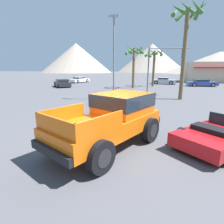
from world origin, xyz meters
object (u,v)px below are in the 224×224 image
Objects in this scene: parked_car_silver at (164,81)px; parked_car_white at (80,80)px; traffic_light_main at (164,61)px; palm_tree_tall at (186,28)px; palm_tree_leaning at (154,57)px; parked_car_blue at (201,83)px; street_lamp_post at (114,50)px; orange_pickup_truck at (114,117)px; palm_tree_short at (134,56)px; red_convertible_car at (221,134)px; parked_car_dark at (62,83)px.

parked_car_silver is 16.58m from parked_car_white.
traffic_light_main reaches higher than parked_car_white.
palm_tree_tall reaches higher than palm_tree_leaning.
street_lamp_post reaches higher than parked_car_blue.
parked_car_silver is at bearing 62.22° from palm_tree_leaning.
palm_tree_short is (0.05, 19.97, 3.51)m from orange_pickup_truck.
red_convertible_car is 0.72× the size of palm_tree_leaning.
parked_car_white is 0.94× the size of traffic_light_main.
parked_car_dark is 0.99× the size of parked_car_silver.
street_lamp_post is (9.78, -18.65, 3.79)m from parked_car_white.
red_convertible_car is 20.26m from palm_tree_short.
orange_pickup_truck is at bearing -81.78° from street_lamp_post.
orange_pickup_truck is 0.70× the size of street_lamp_post.
parked_car_silver is at bearing 110.26° from orange_pickup_truck.
parked_car_white is at bearing 117.66° from street_lamp_post.
parked_car_silver is 0.94× the size of parked_car_white.
red_convertible_car is 0.70× the size of palm_tree_short.
parked_car_dark is at bearing -79.79° from parked_car_blue.
parked_car_white is at bearing 142.69° from orange_pickup_truck.
street_lamp_post reaches higher than parked_car_dark.
red_convertible_car is 31.87m from parked_car_white.
red_convertible_car is (4.06, 0.56, -0.66)m from orange_pickup_truck.
parked_car_blue is 15.79m from palm_tree_tall.
parked_car_dark reaches higher than red_convertible_car.
traffic_light_main is 0.85× the size of palm_tree_short.
orange_pickup_truck is 26.66m from parked_car_blue.
red_convertible_car is 13.48m from traffic_light_main.
street_lamp_post is 0.87× the size of palm_tree_tall.
parked_car_silver is at bearing 82.24° from traffic_light_main.
street_lamp_post is at bearing -37.98° from parked_car_white.
palm_tree_tall is at bearing 97.76° from orange_pickup_truck.
palm_tree_short is 1.02× the size of palm_tree_leaning.
parked_car_silver reaches higher than parked_car_dark.
palm_tree_leaning is at bearing 71.41° from street_lamp_post.
parked_car_silver is 10.07m from palm_tree_short.
palm_tree_tall reaches higher than parked_car_white.
parked_car_white is 1.04× the size of parked_car_blue.
palm_tree_leaning is (4.49, 13.34, 0.12)m from street_lamp_post.
parked_car_silver is 0.98× the size of parked_car_blue.
orange_pickup_truck is 0.84× the size of palm_tree_short.
palm_tree_tall is at bearing -65.88° from parked_car_dark.
red_convertible_car is 23.04m from palm_tree_leaning.
palm_tree_tall is at bearing -64.53° from traffic_light_main.
parked_car_dark is at bearing 133.85° from street_lamp_post.
parked_car_dark is 19.04m from palm_tree_tall.
parked_car_silver is (5.35, 27.56, -0.46)m from orange_pickup_truck.
palm_tree_short reaches higher than parked_car_white.
palm_tree_short reaches higher than red_convertible_car.
palm_tree_tall is at bearing 132.42° from red_convertible_car.
palm_tree_short is (-4.02, 19.42, 4.17)m from red_convertible_car.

